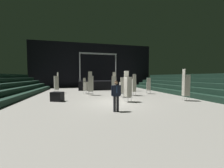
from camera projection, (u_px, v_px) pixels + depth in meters
ground_plane at (115, 103)px, 10.06m from camera, size 22.00×30.00×0.10m
arena_end_wall at (94, 65)px, 24.40m from camera, size 22.00×0.30×8.00m
bleacher_bank_right at (201, 85)px, 13.07m from camera, size 3.75×24.00×2.25m
stage_riser at (98, 85)px, 20.19m from camera, size 5.64×2.96×5.30m
man_with_tie at (116, 94)px, 7.31m from camera, size 0.57×0.25×1.75m
chair_stack_front_left at (122, 87)px, 12.52m from camera, size 0.47×0.47×1.88m
chair_stack_front_right at (86, 86)px, 14.91m from camera, size 0.62×0.62×1.79m
chair_stack_mid_left at (114, 83)px, 15.43m from camera, size 0.59×0.59×2.48m
chair_stack_mid_right at (128, 86)px, 10.12m from camera, size 0.54×0.54×2.39m
chair_stack_mid_centre at (186, 85)px, 10.61m from camera, size 0.54×0.54×2.56m
chair_stack_rear_left at (133, 85)px, 13.54m from camera, size 0.56×0.56×2.14m
chair_stack_rear_right at (91, 83)px, 13.80m from camera, size 0.57×0.57×2.48m
chair_stack_rear_centre at (148, 86)px, 14.99m from camera, size 0.58×0.58×1.79m
chair_stack_aisle_left at (56, 83)px, 15.78m from camera, size 0.59×0.59×2.48m
chair_stack_aisle_right at (134, 83)px, 17.82m from camera, size 0.58×0.58×2.31m
equipment_road_case at (57, 97)px, 10.44m from camera, size 1.07×0.92×0.74m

